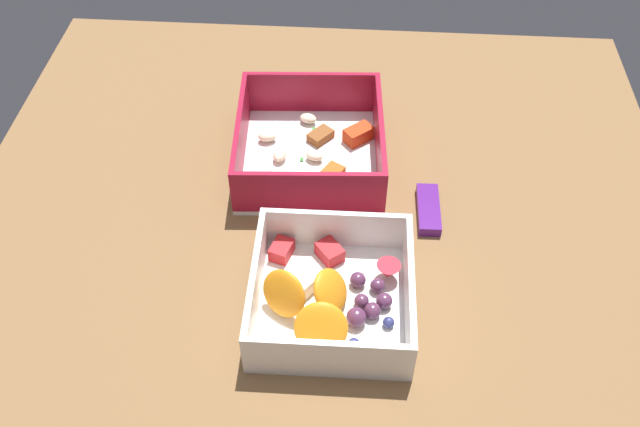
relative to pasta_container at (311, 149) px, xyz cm
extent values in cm
cube|color=brown|center=(10.98, 1.68, -2.92)|extent=(80.00, 80.00, 2.00)
cube|color=white|center=(-0.14, -0.13, -1.62)|extent=(19.26, 17.92, 0.60)
cube|color=maroon|center=(-8.96, -0.67, 1.47)|extent=(1.62, 16.84, 5.59)
cube|color=maroon|center=(8.68, 0.41, 1.47)|extent=(1.62, 16.84, 5.59)
cube|color=maroon|center=(-0.64, 7.97, 1.47)|extent=(17.08, 1.64, 5.59)
cube|color=maroon|center=(0.35, -8.24, 1.47)|extent=(17.08, 1.64, 5.59)
ellipsoid|color=beige|center=(-2.52, -5.55, -0.55)|extent=(1.90, 2.45, 1.11)
ellipsoid|color=beige|center=(4.70, -4.71, -0.50)|extent=(2.83, 2.81, 1.17)
ellipsoid|color=beige|center=(-6.30, -0.88, -0.59)|extent=(1.98, 2.42, 1.05)
ellipsoid|color=beige|center=(7.03, -3.38, -0.45)|extent=(3.03, 2.96, 1.25)
ellipsoid|color=beige|center=(0.50, 0.42, -0.59)|extent=(2.02, 2.44, 1.05)
ellipsoid|color=beige|center=(0.68, -3.69, -0.56)|extent=(2.38, 1.83, 1.09)
ellipsoid|color=beige|center=(5.35, -0.47, -0.52)|extent=(2.48, 2.77, 1.15)
cube|color=#AD5B1E|center=(3.51, 2.64, -0.67)|extent=(3.46, 3.16, 1.31)
cube|color=brown|center=(-3.34, 0.87, -0.79)|extent=(3.51, 3.40, 1.07)
cube|color=red|center=(-3.51, 5.46, -0.43)|extent=(3.72, 3.90, 1.79)
cube|color=red|center=(5.30, 5.33, -0.71)|extent=(3.08, 3.53, 1.23)
cube|color=#387A33|center=(0.63, -1.09, -1.22)|extent=(0.60, 0.40, 0.20)
cube|color=#387A33|center=(-3.22, 0.28, -1.22)|extent=(0.60, 0.40, 0.20)
cube|color=#387A33|center=(-5.02, -0.07, -1.22)|extent=(0.60, 0.40, 0.20)
cube|color=#387A33|center=(-5.30, 0.92, -1.22)|extent=(0.60, 0.40, 0.20)
cube|color=white|center=(20.95, 3.67, -1.62)|extent=(16.11, 15.59, 0.60)
cube|color=white|center=(13.28, 3.58, 1.03)|extent=(0.77, 15.43, 4.70)
cube|color=white|center=(28.62, 3.75, 1.03)|extent=(0.77, 15.43, 4.70)
cube|color=white|center=(20.86, 11.07, 1.03)|extent=(14.74, 0.76, 4.70)
cube|color=white|center=(21.03, -3.74, 1.03)|extent=(14.74, 0.76, 4.70)
ellipsoid|color=orange|center=(25.70, 2.92, 1.16)|extent=(4.42, 5.17, 4.78)
ellipsoid|color=orange|center=(22.12, -0.86, 1.27)|extent=(5.38, 5.85, 4.98)
ellipsoid|color=orange|center=(21.27, 3.53, 0.94)|extent=(5.50, 5.16, 4.33)
cube|color=red|center=(15.26, -1.88, -0.54)|extent=(3.09, 2.66, 1.57)
cube|color=red|center=(15.22, 3.11, -0.50)|extent=(3.42, 3.30, 1.64)
cube|color=#F4EACC|center=(19.14, 0.99, -0.40)|extent=(3.86, 3.73, 1.85)
sphere|color=#562D4C|center=(18.62, 6.13, -0.51)|extent=(1.62, 1.62, 1.62)
sphere|color=#562D4C|center=(19.15, 8.11, -0.58)|extent=(1.49, 1.49, 1.49)
sphere|color=#562D4C|center=(21.13, 6.57, -0.60)|extent=(1.46, 1.46, 1.46)
sphere|color=#562D4C|center=(21.00, 8.77, -0.52)|extent=(1.61, 1.61, 1.61)
sphere|color=#562D4C|center=(23.21, 6.13, -0.36)|extent=(1.93, 1.93, 1.93)
sphere|color=#562D4C|center=(22.26, 7.65, -0.50)|extent=(1.65, 1.65, 1.65)
cone|color=red|center=(17.45, 9.13, -0.35)|extent=(2.44, 2.44, 1.95)
sphere|color=navy|center=(27.68, 6.45, -0.86)|extent=(0.92, 0.92, 0.92)
sphere|color=navy|center=(25.92, 6.00, -0.76)|extent=(1.12, 1.12, 1.12)
sphere|color=navy|center=(26.48, 8.17, -0.86)|extent=(0.93, 0.93, 0.93)
sphere|color=navy|center=(27.61, 9.93, -0.76)|extent=(1.14, 1.14, 1.14)
sphere|color=navy|center=(23.31, 9.23, -0.76)|extent=(1.12, 1.12, 1.12)
cube|color=#51197A|center=(7.65, 13.63, -1.32)|extent=(7.05, 2.54, 1.20)
camera|label=1|loc=(61.33, 5.33, 54.87)|focal=39.16mm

